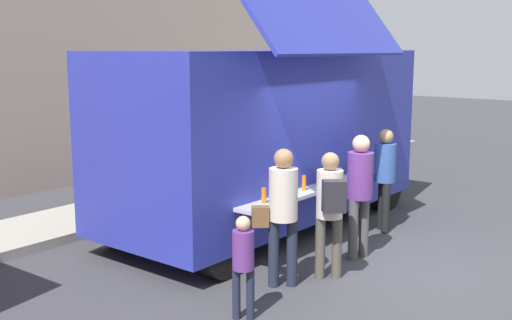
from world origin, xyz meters
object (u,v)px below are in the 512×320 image
(food_truck_main, at_px, (268,132))
(customer_front_ordering, at_px, (360,185))
(customer_extra_browsing, at_px, (385,171))
(child_near_queue, at_px, (243,258))
(customer_mid_with_backpack, at_px, (330,203))
(trash_bin, at_px, (292,154))
(customer_rear_waiting, at_px, (282,206))

(food_truck_main, relative_size, customer_front_ordering, 3.34)
(food_truck_main, height_order, customer_front_ordering, food_truck_main)
(customer_extra_browsing, bearing_deg, child_near_queue, 51.77)
(customer_mid_with_backpack, relative_size, child_near_queue, 1.41)
(trash_bin, height_order, customer_front_ordering, customer_front_ordering)
(food_truck_main, height_order, customer_rear_waiting, food_truck_main)
(food_truck_main, height_order, customer_mid_with_backpack, food_truck_main)
(child_near_queue, bearing_deg, customer_extra_browsing, -28.26)
(customer_mid_with_backpack, xyz_separation_m, child_near_queue, (-1.65, 0.09, -0.32))
(child_near_queue, bearing_deg, customer_rear_waiting, -20.15)
(customer_rear_waiting, distance_m, customer_extra_browsing, 3.03)
(trash_bin, distance_m, child_near_queue, 8.36)
(customer_extra_browsing, height_order, child_near_queue, customer_extra_browsing)
(customer_mid_with_backpack, height_order, customer_extra_browsing, customer_extra_browsing)
(customer_extra_browsing, bearing_deg, customer_front_ordering, 59.86)
(food_truck_main, xyz_separation_m, customer_rear_waiting, (-2.07, -1.79, -0.56))
(food_truck_main, distance_m, customer_front_ordering, 2.14)
(food_truck_main, xyz_separation_m, customer_mid_with_backpack, (-1.48, -2.13, -0.58))
(child_near_queue, bearing_deg, customer_mid_with_backpack, -36.57)
(trash_bin, xyz_separation_m, child_near_queue, (-7.13, -4.37, 0.24))
(food_truck_main, height_order, trash_bin, food_truck_main)
(customer_mid_with_backpack, height_order, child_near_queue, customer_mid_with_backpack)
(customer_front_ordering, height_order, customer_mid_with_backpack, customer_front_ordering)
(child_near_queue, bearing_deg, trash_bin, -1.97)
(customer_mid_with_backpack, distance_m, customer_extra_browsing, 2.48)
(customer_extra_browsing, bearing_deg, food_truck_main, -13.60)
(customer_mid_with_backpack, relative_size, customer_rear_waiting, 0.95)
(customer_front_ordering, bearing_deg, trash_bin, -35.04)
(customer_mid_with_backpack, bearing_deg, trash_bin, -4.24)
(customer_front_ordering, xyz_separation_m, customer_mid_with_backpack, (-0.99, -0.12, -0.04))
(food_truck_main, bearing_deg, customer_extra_browsing, -59.84)
(customer_extra_browsing, bearing_deg, customer_rear_waiting, 48.85)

